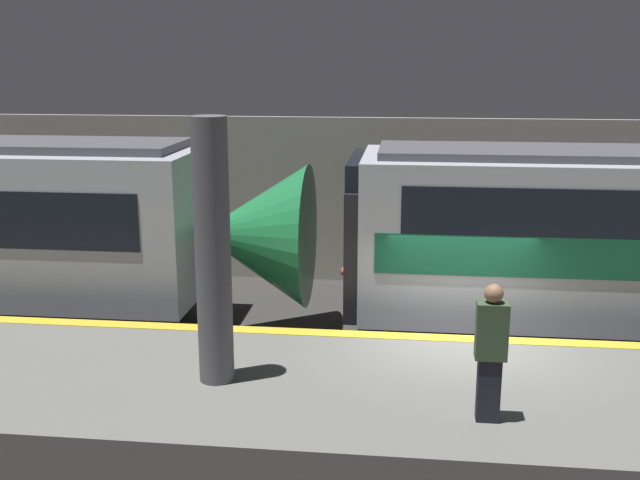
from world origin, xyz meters
name	(u,v)px	position (x,y,z in m)	size (l,w,h in m)	color
ground_plane	(460,398)	(0.00, 0.00, 0.00)	(120.00, 120.00, 0.00)	#33302D
platform	(471,424)	(0.00, -1.96, 0.55)	(40.00, 3.92, 1.11)	slate
station_rear_barrier	(446,202)	(0.00, 6.59, 2.03)	(50.00, 0.15, 4.07)	#B2AD9E
support_pillar_near	(213,253)	(-3.51, -2.09, 2.91)	(0.48, 0.48, 3.63)	#56565B
person_waiting	(491,349)	(0.10, -2.89, 2.03)	(0.38, 0.24, 1.75)	black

